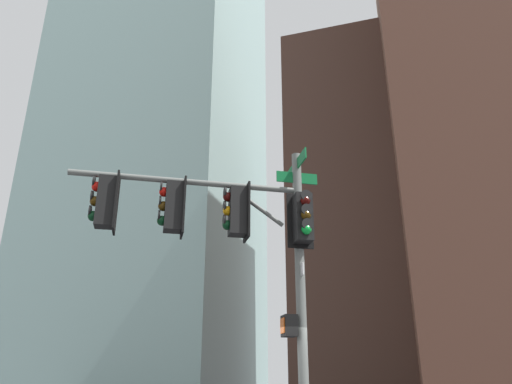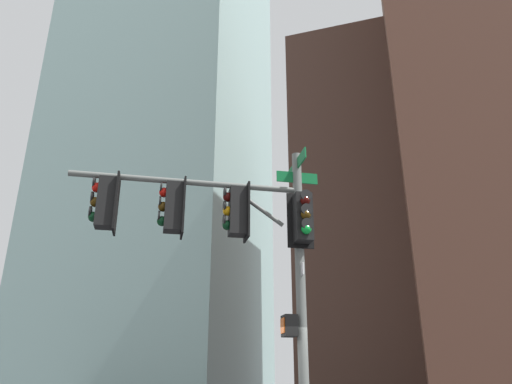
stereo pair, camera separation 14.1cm
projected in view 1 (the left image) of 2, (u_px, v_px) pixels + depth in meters
The scene contains 4 objects.
signal_pole_assembly at pixel (231, 231), 9.71m from camera, with size 2.90×4.45×6.17m.
building_brick_nearside at pixel (480, 88), 41.72m from camera, with size 25.77×15.08×49.84m, color brown.
building_brick_midblock at pixel (387, 225), 50.11m from camera, with size 22.97×16.11×33.23m, color #4C3328.
building_glass_tower at pixel (159, 119), 71.90m from camera, with size 23.27×25.96×75.28m, color #9EC6C1.
Camera 1 is at (-9.31, -2.40, 1.50)m, focal length 34.45 mm.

